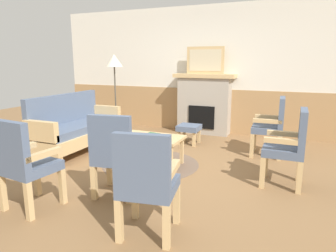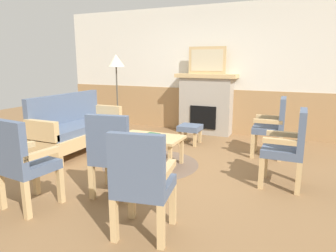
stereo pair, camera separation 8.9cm
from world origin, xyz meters
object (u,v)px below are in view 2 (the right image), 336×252
object	(u,v)px
armchair_front_center	(142,180)
couch	(78,128)
coffee_table	(150,140)
armchair_near_fireplace	(289,145)
armchair_front_left	(22,160)
fireplace	(206,103)
book_on_table	(153,134)
armchair_corner_left	(113,151)
footstool	(190,129)
armchair_by_window_left	(273,124)
floor_lamp_by_couch	(116,66)
framed_picture	(207,60)

from	to	relation	value
armchair_front_center	couch	bearing A→B (deg)	140.57
coffee_table	armchair_near_fireplace	bearing A→B (deg)	-1.29
armchair_front_center	armchair_front_left	bearing A→B (deg)	-178.37
fireplace	book_on_table	xyz separation A→B (m)	(-0.14, -2.23, -0.20)
coffee_table	armchair_corner_left	size ratio (longest dim) A/B	0.98
couch	footstool	size ratio (longest dim) A/B	4.50
book_on_table	armchair_by_window_left	distance (m)	1.96
book_on_table	floor_lamp_by_couch	world-z (taller)	floor_lamp_by_couch
book_on_table	armchair_near_fireplace	bearing A→B (deg)	-3.33
armchair_by_window_left	armchair_corner_left	xyz separation A→B (m)	(-1.52, -2.31, 0.00)
floor_lamp_by_couch	footstool	bearing A→B (deg)	-4.80
framed_picture	armchair_near_fireplace	xyz separation A→B (m)	(1.78, -2.35, -1.02)
footstool	armchair_near_fireplace	size ratio (longest dim) A/B	0.41
framed_picture	armchair_front_left	world-z (taller)	framed_picture
armchair_by_window_left	fireplace	bearing A→B (deg)	142.31
book_on_table	couch	bearing A→B (deg)	175.90
armchair_near_fireplace	armchair_by_window_left	bearing A→B (deg)	103.87
fireplace	couch	size ratio (longest dim) A/B	0.72
armchair_front_center	armchair_by_window_left	bearing A→B (deg)	74.33
book_on_table	floor_lamp_by_couch	size ratio (longest dim) A/B	0.12
coffee_table	armchair_corner_left	xyz separation A→B (m)	(0.12, -1.15, 0.15)
fireplace	armchair_by_window_left	xyz separation A→B (m)	(1.49, -1.15, -0.11)
armchair_by_window_left	armchair_front_center	bearing A→B (deg)	-105.67
armchair_front_left	floor_lamp_by_couch	size ratio (longest dim) A/B	0.58
armchair_near_fireplace	armchair_corner_left	size ratio (longest dim) A/B	1.00
couch	floor_lamp_by_couch	size ratio (longest dim) A/B	1.07
armchair_by_window_left	armchair_front_center	size ratio (longest dim) A/B	1.00
armchair_near_fireplace	floor_lamp_by_couch	world-z (taller)	floor_lamp_by_couch
footstool	armchair_front_left	size ratio (longest dim) A/B	0.41
armchair_front_center	floor_lamp_by_couch	distance (m)	4.14
armchair_front_left	fireplace	bearing A→B (deg)	80.07
fireplace	armchair_by_window_left	bearing A→B (deg)	-37.69
armchair_front_center	framed_picture	bearing A→B (deg)	99.38
footstool	armchair_corner_left	size ratio (longest dim) A/B	0.41
armchair_front_center	coffee_table	bearing A→B (deg)	115.16
fireplace	floor_lamp_by_couch	xyz separation A→B (m)	(-1.71, -0.81, 0.80)
armchair_by_window_left	armchair_front_left	world-z (taller)	same
framed_picture	armchair_by_window_left	size ratio (longest dim) A/B	0.82
armchair_front_left	armchair_front_center	world-z (taller)	same
framed_picture	armchair_near_fireplace	distance (m)	3.12
armchair_front_center	armchair_corner_left	distance (m)	0.93
fireplace	floor_lamp_by_couch	size ratio (longest dim) A/B	0.77
armchair_near_fireplace	armchair_corner_left	world-z (taller)	same
book_on_table	armchair_corner_left	size ratio (longest dim) A/B	0.20
fireplace	floor_lamp_by_couch	bearing A→B (deg)	-154.76
armchair_by_window_left	armchair_corner_left	bearing A→B (deg)	-123.42
book_on_table	armchair_front_center	xyz separation A→B (m)	(0.81, -1.83, 0.08)
armchair_front_left	armchair_corner_left	world-z (taller)	same
armchair_near_fireplace	floor_lamp_by_couch	size ratio (longest dim) A/B	0.58
armchair_corner_left	floor_lamp_by_couch	distance (m)	3.27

